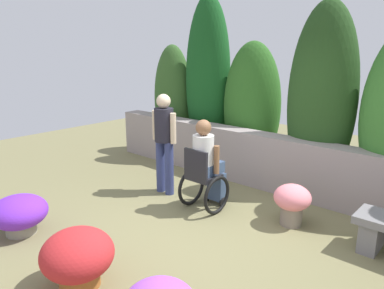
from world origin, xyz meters
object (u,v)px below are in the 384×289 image
Objects in this scene: person_in_wheelchair at (206,168)px; flower_pot_red_accent at (292,201)px; person_standing_companion at (164,137)px; flower_pot_terracotta_by_wall at (19,214)px; flower_pot_small_foreground at (78,257)px.

person_in_wheelchair is 2.40× the size of flower_pot_red_accent.
flower_pot_terracotta_by_wall is at bearing -117.62° from person_standing_companion.
flower_pot_terracotta_by_wall is 1.50m from flower_pot_small_foreground.
person_standing_companion reaches higher than flower_pot_small_foreground.
person_in_wheelchair is at bearing -19.30° from person_standing_companion.
person_in_wheelchair is 1.27m from flower_pot_red_accent.
flower_pot_small_foreground is at bearing -88.66° from person_in_wheelchair.
person_in_wheelchair reaches higher than flower_pot_red_accent.
flower_pot_small_foreground is at bearing -81.15° from person_standing_companion.
flower_pot_small_foreground is (1.49, -0.09, 0.05)m from flower_pot_terracotta_by_wall.
flower_pot_terracotta_by_wall is (-1.28, -2.12, -0.35)m from person_in_wheelchair.
person_in_wheelchair is 0.83× the size of person_standing_companion.
person_in_wheelchair reaches higher than flower_pot_small_foreground.
flower_pot_red_accent is (2.46, 2.48, 0.06)m from flower_pot_terracotta_by_wall.
person_in_wheelchair is 1.87× the size of flower_pot_small_foreground.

